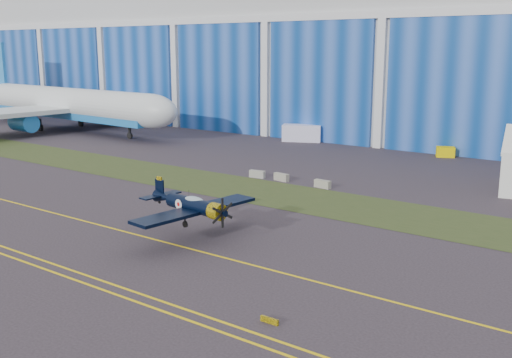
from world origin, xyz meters
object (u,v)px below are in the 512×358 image
Objects in this scene: warbird at (191,205)px; jetliner at (66,70)px; shipping_container at (302,133)px; tug at (445,152)px.

jetliner reaches higher than warbird.
shipping_container reaches higher than tug.
warbird is at bearing -118.84° from tug.
warbird is 54.91m from shipping_container.
jetliner is at bearing 157.46° from warbird.
shipping_container is at bearing 119.17° from warbird.
jetliner reaches higher than shipping_container.
warbird is 5.04× the size of tug.
tug is at bearing 14.86° from jetliner.
jetliner is 71.26m from tug.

